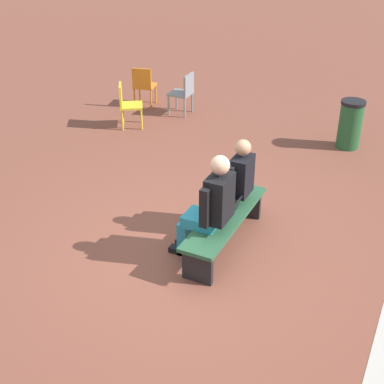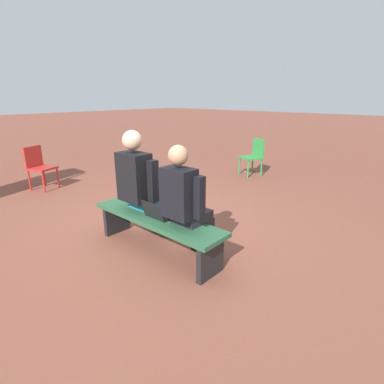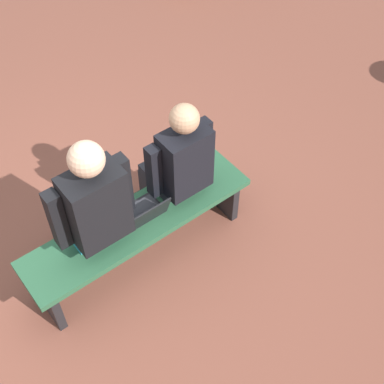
# 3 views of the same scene
# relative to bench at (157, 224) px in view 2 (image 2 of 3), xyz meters

# --- Properties ---
(ground_plane) EXTENTS (60.00, 60.00, 0.00)m
(ground_plane) POSITION_rel_bench_xyz_m (0.37, -0.28, -0.35)
(ground_plane) COLOR brown
(bench) EXTENTS (1.80, 0.44, 0.45)m
(bench) POSITION_rel_bench_xyz_m (0.00, 0.00, 0.00)
(bench) COLOR #285638
(bench) RESTS_ON ground
(person_student) EXTENTS (0.53, 0.67, 1.32)m
(person_student) POSITION_rel_bench_xyz_m (-0.40, -0.07, 0.35)
(person_student) COLOR #232328
(person_student) RESTS_ON ground
(person_adult) EXTENTS (0.58, 0.74, 1.41)m
(person_adult) POSITION_rel_bench_xyz_m (0.31, -0.07, 0.39)
(person_adult) COLOR teal
(person_adult) RESTS_ON ground
(laptop) EXTENTS (0.32, 0.29, 0.21)m
(laptop) POSITION_rel_bench_xyz_m (-0.05, 0.01, 0.15)
(laptop) COLOR black
(laptop) RESTS_ON bench
(plastic_chair_foreground) EXTENTS (0.54, 0.54, 0.84)m
(plastic_chair_foreground) POSITION_rel_bench_xyz_m (3.62, -0.18, 0.13)
(plastic_chair_foreground) COLOR red
(plastic_chair_foreground) RESTS_ON ground
(plastic_chair_far_right) EXTENTS (0.56, 0.56, 0.84)m
(plastic_chair_far_right) POSITION_rel_bench_xyz_m (1.01, -3.90, 0.13)
(plastic_chair_far_right) COLOR #2D893D
(plastic_chair_far_right) RESTS_ON ground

